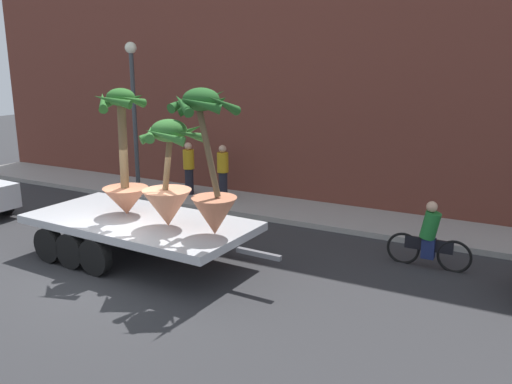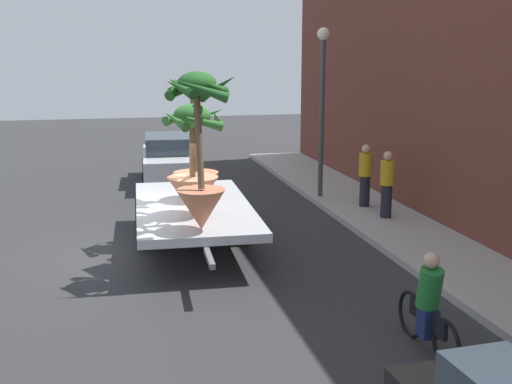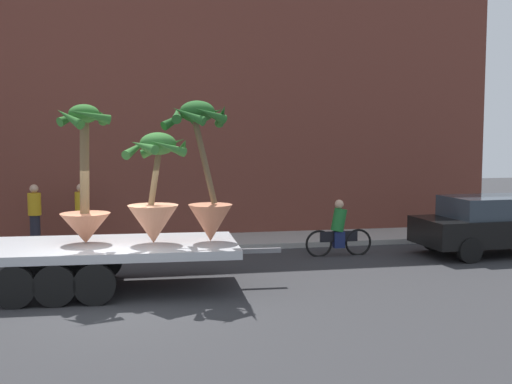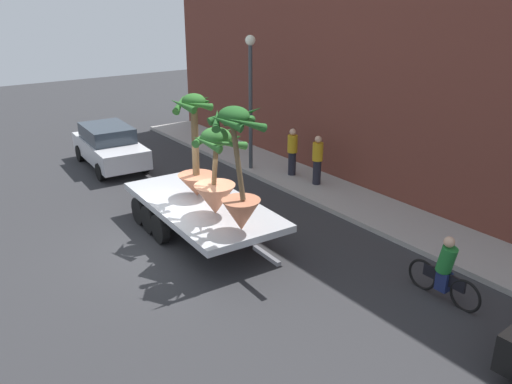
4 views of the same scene
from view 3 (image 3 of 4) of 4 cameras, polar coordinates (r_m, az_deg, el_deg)
ground_plane at (r=12.85m, az=-12.22°, el=-9.60°), size 60.00×60.00×0.00m
sidewalk at (r=18.80m, az=-11.97°, el=-4.64°), size 24.00×2.20×0.15m
building_facade at (r=20.26m, az=-12.16°, el=8.61°), size 24.00×1.20×8.99m
flatbed_trailer at (r=13.74m, az=-13.89°, el=-5.42°), size 6.31×2.74×0.98m
potted_palm_rear at (r=13.45m, az=-9.00°, el=-0.48°), size 1.40×1.37×2.31m
potted_palm_middle at (r=13.49m, az=-4.55°, el=1.15°), size 1.50×1.45×2.97m
potted_palm_front at (r=13.70m, az=-15.02°, el=0.02°), size 1.19×1.21×2.89m
cyclist at (r=17.22m, az=7.41°, el=-3.47°), size 1.84×0.34×1.54m
parked_car at (r=18.48m, az=20.84°, el=-2.67°), size 4.67×2.13×1.58m
pedestrian_near_gate at (r=18.80m, az=-19.16°, el=-1.84°), size 0.36×0.36×1.71m
pedestrian_far_left at (r=18.73m, az=-15.31°, el=-1.75°), size 0.36×0.36×1.71m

